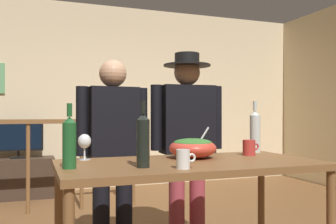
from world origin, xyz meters
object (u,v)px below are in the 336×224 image
Objects in this scene: wine_bottle_clear at (255,131)px; person_standing_left at (113,142)px; wine_bottle_green at (69,141)px; person_standing_right at (187,132)px; tv_console at (18,178)px; stair_railing at (46,152)px; flat_screen_tv at (18,137)px; serving_table at (190,174)px; salad_bowl at (193,147)px; wine_bottle_dark at (143,140)px; mug_red at (249,148)px; mug_white at (183,159)px; wine_glass at (85,142)px.

person_standing_left is at bearing 155.01° from wine_bottle_clear.
person_standing_right is at bearing 39.06° from wine_bottle_green.
person_standing_left is (0.76, -2.43, 0.62)m from tv_console.
flat_screen_tv is (-0.32, 0.83, 0.12)m from stair_railing.
wine_bottle_clear is (0.67, 0.32, 0.24)m from serving_table.
wine_bottle_clear is 0.24× the size of person_standing_right.
person_standing_left reaches higher than salad_bowl.
person_standing_right reaches higher than wine_bottle_dark.
serving_table is 0.55m from mug_red.
wine_bottle_clear is at bearing 131.22° from person_standing_right.
wine_bottle_dark is 2.90× the size of mug_red.
tv_console is 2.62m from person_standing_left.
wine_bottle_dark reaches higher than mug_white.
tv_console is 0.54m from flat_screen_tv.
wine_glass is at bearing 153.08° from serving_table.
person_standing_right is (1.37, -2.40, 0.16)m from flat_screen_tv.
tv_console is at bearing 110.47° from salad_bowl.
stair_railing reaches higher than wine_glass.
tv_console is 2.65× the size of wine_bottle_green.
tv_console is 3.64m from mug_white.
wine_bottle_green is at bearing 166.00° from wine_bottle_dark.
wine_bottle_green reaches higher than mug_red.
wine_bottle_dark is 0.24m from mug_white.
tv_console is 0.58× the size of serving_table.
wine_bottle_green is 0.22× the size of person_standing_left.
mug_red reaches higher than serving_table.
wine_glass is (0.48, -2.88, 0.13)m from flat_screen_tv.
person_standing_left is at bearing 3.16° from person_standing_right.
mug_white is at bearing -120.28° from serving_table.
person_standing_left is (-0.39, 0.63, -0.00)m from salad_bowl.
wine_bottle_clear is 1.08m from person_standing_left.
stair_railing is at bearing 102.79° from mug_white.
serving_table is 0.68m from wine_glass.
wine_glass is (0.16, -2.05, 0.25)m from stair_railing.
person_standing_left is at bearing 111.75° from serving_table.
serving_table is 4.56× the size of wine_bottle_green.
wine_glass is (-0.66, 0.15, 0.04)m from salad_bowl.
wine_glass is at bearing 173.03° from mug_red.
wine_glass is at bearing -178.88° from wine_bottle_clear.
person_standing_left is (0.40, 0.83, -0.07)m from wine_bottle_green.
person_standing_left is at bearing 121.59° from salad_bowl.
flat_screen_tv is 0.40× the size of serving_table.
person_standing_right reaches higher than wine_glass.
person_standing_left is at bearing 60.08° from wine_glass.
wine_bottle_clear is at bearing 25.80° from serving_table.
person_standing_right is at bearing 68.25° from serving_table.
stair_railing is at bearing -68.89° from flat_screen_tv.
serving_table is 0.33m from mug_white.
mug_red is (1.58, -3.05, 0.61)m from tv_console.
wine_glass is 1.31× the size of mug_red.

